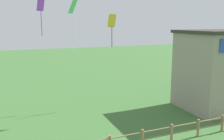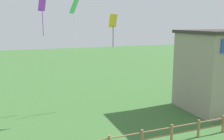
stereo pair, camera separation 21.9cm
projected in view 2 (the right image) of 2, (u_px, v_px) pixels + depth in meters
The scene contains 4 objects.
seaside_building at pixel (223, 69), 19.31m from camera, with size 6.47×4.67×6.07m.
kite_green_diamond at pixel (74, 13), 18.61m from camera, with size 0.89×0.97×3.86m.
kite_yellow_diamond at pixel (113, 24), 19.47m from camera, with size 0.77×0.44×2.57m.
kite_purple_streamer at pixel (42, 11), 18.36m from camera, with size 0.64×0.51×2.65m.
Camera 2 is at (-5.02, -5.63, 6.61)m, focal length 40.00 mm.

